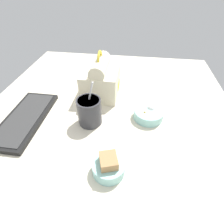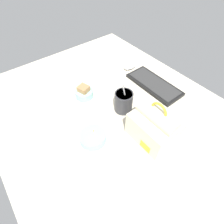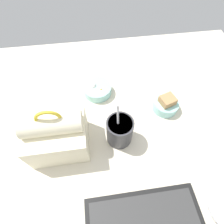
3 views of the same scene
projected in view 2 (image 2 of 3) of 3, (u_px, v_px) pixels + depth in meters
The scene contains 7 objects.
desk_surface at pixel (112, 114), 91.31cm from camera, with size 140.00×110.00×2.00cm.
keyboard at pixel (154, 84), 103.60cm from camera, with size 33.51×14.74×2.10cm.
lunch_bag at pixel (154, 126), 75.26cm from camera, with size 19.23×16.42×21.39cm.
soup_cup at pixel (124, 101), 87.81cm from camera, with size 9.25×9.25×18.39cm.
bento_bowl_sandwich at pixel (84, 93), 96.57cm from camera, with size 10.07×10.07×6.98cm.
bento_bowl_snacks at pixel (93, 137), 78.27cm from camera, with size 12.12×12.12×5.21cm.
computer_mouse at pixel (130, 66), 114.83cm from camera, with size 5.54×9.54×3.07cm.
Camera 2 is at (46.50, -36.32, 70.70)cm, focal length 28.00 mm.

